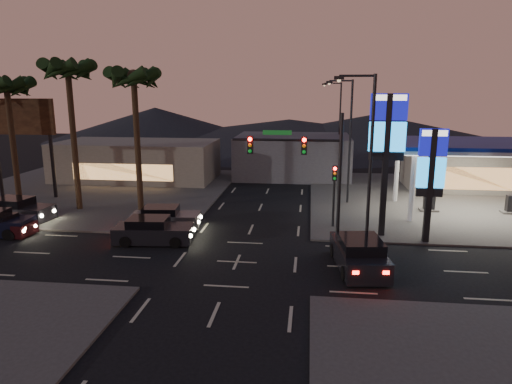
# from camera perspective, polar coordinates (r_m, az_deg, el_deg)

# --- Properties ---
(ground) EXTENTS (140.00, 140.00, 0.00)m
(ground) POSITION_cam_1_polar(r_m,az_deg,el_deg) (25.26, -2.42, -8.73)
(ground) COLOR black
(ground) RESTS_ON ground
(corner_lot_ne) EXTENTS (24.00, 24.00, 0.12)m
(corner_lot_ne) POSITION_cam_1_polar(r_m,az_deg,el_deg) (42.06, 23.43, -0.97)
(corner_lot_ne) COLOR #47443F
(corner_lot_ne) RESTS_ON ground
(corner_lot_nw) EXTENTS (24.00, 24.00, 0.12)m
(corner_lot_nw) POSITION_cam_1_polar(r_m,az_deg,el_deg) (44.87, -19.60, 0.15)
(corner_lot_nw) COLOR #47443F
(corner_lot_nw) RESTS_ON ground
(gas_station) EXTENTS (12.20, 8.20, 5.47)m
(gas_station) POSITION_cam_1_polar(r_m,az_deg,el_deg) (37.48, 25.80, 5.08)
(gas_station) COLOR silver
(gas_station) RESTS_ON ground
(convenience_store) EXTENTS (10.00, 6.00, 4.00)m
(convenience_store) POSITION_cam_1_polar(r_m,az_deg,el_deg) (46.98, 24.28, 2.71)
(convenience_store) COLOR #726B5B
(convenience_store) RESTS_ON ground
(pylon_sign_tall) EXTENTS (2.20, 0.35, 9.00)m
(pylon_sign_tall) POSITION_cam_1_polar(r_m,az_deg,el_deg) (29.22, 16.08, 6.64)
(pylon_sign_tall) COLOR black
(pylon_sign_tall) RESTS_ON ground
(pylon_sign_short) EXTENTS (1.60, 0.35, 7.00)m
(pylon_sign_short) POSITION_cam_1_polar(r_m,az_deg,el_deg) (28.98, 21.06, 2.78)
(pylon_sign_short) COLOR black
(pylon_sign_short) RESTS_ON ground
(traffic_signal_mast) EXTENTS (6.10, 0.39, 8.00)m
(traffic_signal_mast) POSITION_cam_1_polar(r_m,az_deg,el_deg) (25.51, 6.57, 3.60)
(traffic_signal_mast) COLOR black
(traffic_signal_mast) RESTS_ON ground
(pedestal_signal) EXTENTS (0.32, 0.39, 4.30)m
(pedestal_signal) POSITION_cam_1_polar(r_m,az_deg,el_deg) (30.88, 9.76, 0.73)
(pedestal_signal) COLOR black
(pedestal_signal) RESTS_ON ground
(streetlight_near) EXTENTS (2.14, 0.25, 10.00)m
(streetlight_near) POSITION_cam_1_polar(r_m,az_deg,el_deg) (24.64, 13.68, 4.15)
(streetlight_near) COLOR black
(streetlight_near) RESTS_ON ground
(streetlight_mid) EXTENTS (2.14, 0.25, 10.00)m
(streetlight_mid) POSITION_cam_1_polar(r_m,az_deg,el_deg) (37.49, 11.39, 7.07)
(streetlight_mid) COLOR black
(streetlight_mid) RESTS_ON ground
(streetlight_far) EXTENTS (2.14, 0.25, 10.00)m
(streetlight_far) POSITION_cam_1_polar(r_m,az_deg,el_deg) (51.41, 10.20, 8.57)
(streetlight_far) COLOR black
(streetlight_far) RESTS_ON ground
(palm_a) EXTENTS (4.41, 4.41, 10.86)m
(palm_a) POSITION_cam_1_polar(r_m,az_deg,el_deg) (35.13, -14.99, 12.60)
(palm_a) COLOR black
(palm_a) RESTS_ON ground
(palm_b) EXTENTS (4.41, 4.41, 11.46)m
(palm_b) POSITION_cam_1_polar(r_m,az_deg,el_deg) (37.25, -22.39, 12.91)
(palm_b) COLOR black
(palm_b) RESTS_ON ground
(palm_c) EXTENTS (4.41, 4.41, 10.26)m
(palm_c) POSITION_cam_1_polar(r_m,az_deg,el_deg) (39.88, -28.66, 10.68)
(palm_c) COLOR black
(palm_c) RESTS_ON ground
(billboard) EXTENTS (6.00, 0.30, 8.50)m
(billboard) POSITION_cam_1_polar(r_m,az_deg,el_deg) (43.71, -27.30, 7.50)
(billboard) COLOR black
(billboard) RESTS_ON ground
(building_far_west) EXTENTS (16.00, 8.00, 4.00)m
(building_far_west) POSITION_cam_1_polar(r_m,az_deg,el_deg) (49.12, -14.60, 3.81)
(building_far_west) COLOR #726B5B
(building_far_west) RESTS_ON ground
(building_far_mid) EXTENTS (12.00, 9.00, 4.40)m
(building_far_mid) POSITION_cam_1_polar(r_m,az_deg,el_deg) (49.74, 4.63, 4.52)
(building_far_mid) COLOR #4C4C51
(building_far_mid) RESTS_ON ground
(hill_left) EXTENTS (40.00, 40.00, 6.00)m
(hill_left) POSITION_cam_1_polar(r_m,az_deg,el_deg) (88.27, -12.43, 8.33)
(hill_left) COLOR black
(hill_left) RESTS_ON ground
(hill_right) EXTENTS (50.00, 50.00, 5.00)m
(hill_right) POSITION_cam_1_polar(r_m,az_deg,el_deg) (84.22, 14.52, 7.69)
(hill_right) COLOR black
(hill_right) RESTS_ON ground
(hill_center) EXTENTS (60.00, 60.00, 4.00)m
(hill_center) POSITION_cam_1_polar(r_m,az_deg,el_deg) (83.60, 4.17, 7.68)
(hill_center) COLOR black
(hill_center) RESTS_ON ground
(car_lane_a_front) EXTENTS (4.99, 2.38, 1.58)m
(car_lane_a_front) POSITION_cam_1_polar(r_m,az_deg,el_deg) (28.78, -12.79, -4.79)
(car_lane_a_front) COLOR black
(car_lane_a_front) RESTS_ON ground
(car_lane_a_mid) EXTENTS (4.26, 2.04, 1.35)m
(car_lane_a_mid) POSITION_cam_1_polar(r_m,az_deg,el_deg) (33.84, -29.24, -3.69)
(car_lane_a_mid) COLOR black
(car_lane_a_mid) RESTS_ON ground
(car_lane_b_front) EXTENTS (4.83, 2.38, 1.53)m
(car_lane_b_front) POSITION_cam_1_polar(r_m,az_deg,el_deg) (31.51, -11.33, -3.24)
(car_lane_b_front) COLOR slate
(car_lane_b_front) RESTS_ON ground
(car_lane_b_mid) EXTENTS (5.27, 2.59, 1.67)m
(car_lane_b_mid) POSITION_cam_1_polar(r_m,az_deg,el_deg) (36.94, -27.77, -2.03)
(car_lane_b_mid) COLOR black
(car_lane_b_mid) RESTS_ON ground
(suv_station) EXTENTS (2.80, 5.48, 1.75)m
(suv_station) POSITION_cam_1_polar(r_m,az_deg,el_deg) (24.66, 12.74, -7.56)
(suv_station) COLOR black
(suv_station) RESTS_ON ground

